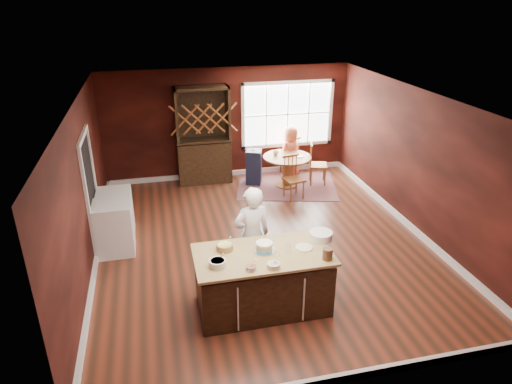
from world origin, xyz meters
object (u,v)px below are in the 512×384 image
kitchen_island (263,282)px  dining_table (287,165)px  chair_north (289,155)px  baker (252,236)px  hutch (203,136)px  toddler (253,152)px  chair_south (294,178)px  dryer (116,213)px  chair_east (318,163)px  layer_cake (264,247)px  high_chair (254,166)px  washer (114,228)px  seated_woman (291,153)px

kitchen_island → dining_table: bearing=68.9°
chair_north → baker: bearing=32.2°
chair_north → hutch: size_ratio=0.42×
dining_table → toddler: 0.87m
toddler → hutch: 1.24m
chair_south → dryer: bearing=-179.5°
chair_east → dryer: (-4.64, -1.54, -0.06)m
layer_cake → chair_north: (1.96, 5.12, -0.50)m
layer_cake → chair_north: 5.50m
high_chair → hutch: 1.41m
toddler → dryer: 3.67m
layer_cake → washer: 3.08m
baker → layer_cake: size_ratio=4.99×
seated_woman → washer: bearing=3.5°
baker → seated_woman: baker is taller
chair_east → washer: bearing=131.2°
hutch → washer: 3.61m
layer_cake → hutch: bearing=92.7°
toddler → dryer: (-3.11, -1.91, -0.36)m
kitchen_island → chair_north: 5.56m
baker → toddler: size_ratio=6.35×
toddler → washer: (-3.11, -2.55, -0.34)m
chair_east → chair_north: chair_east is taller
kitchen_island → layer_cake: size_ratio=5.90×
layer_cake → toddler: bearing=79.2°
chair_south → kitchen_island: bearing=-126.0°
chair_south → dryer: size_ratio=1.10×
chair_north → dryer: size_ratio=1.07×
washer → kitchen_island: bearing=-44.4°
layer_cake → washer: bearing=137.0°
chair_north → washer: (-4.18, -3.04, -0.01)m
chair_east → chair_north: (-0.46, 0.86, -0.03)m
chair_east → toddler: chair_east is taller
kitchen_island → hutch: 5.14m
toddler → hutch: (-1.12, 0.39, 0.36)m
kitchen_island → seated_woman: bearing=68.4°
chair_south → seated_woman: seated_woman is taller
chair_east → chair_north: size_ratio=1.07×
high_chair → chair_east: bearing=6.0°
kitchen_island → layer_cake: (0.04, 0.07, 0.55)m
dining_table → layer_cake: layer_cake is taller
baker → chair_east: baker is taller
seated_woman → washer: 4.93m
layer_cake → chair_east: 4.91m
dining_table → chair_south: chair_south is taller
kitchen_island → washer: washer is taller
layer_cake → chair_south: (1.58, 3.55, -0.49)m
seated_woman → toddler: seated_woman is taller
chair_east → high_chair: bearing=93.0°
washer → layer_cake: bearing=-43.0°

